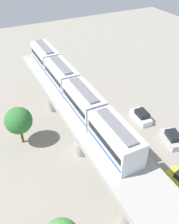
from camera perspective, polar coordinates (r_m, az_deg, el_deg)
The scene contains 6 objects.
ground_plane at distance 35.21m, azimuth -1.95°, elevation -9.41°, with size 120.00×120.00×0.00m, color gray.
viaduct at distance 31.00m, azimuth -2.19°, elevation -1.49°, with size 5.20×35.80×7.97m.
train at distance 30.89m, azimuth -4.17°, elevation 5.74°, with size 2.64×27.45×3.24m.
parked_car_white at distance 41.06m, azimuth 11.99°, elevation -0.98°, with size 2.12×4.33×1.76m.
parked_car_silver at distance 38.15m, azimuth 18.71°, elevation -5.85°, with size 2.78×4.51×1.76m.
tree_near_viaduct at distance 35.41m, azimuth -16.27°, elevation -1.95°, with size 3.88×3.88×6.03m.
Camera 1 is at (9.80, 22.18, 25.53)m, focal length 39.09 mm.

